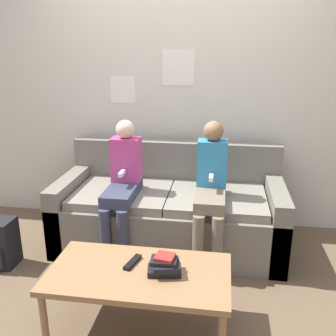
# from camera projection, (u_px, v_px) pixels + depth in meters

# --- Properties ---
(ground_plane) EXTENTS (10.00, 10.00, 0.00)m
(ground_plane) POSITION_uv_depth(u_px,v_px,m) (160.00, 277.00, 2.88)
(ground_plane) COLOR brown
(wall_back) EXTENTS (8.00, 0.06, 2.60)m
(wall_back) POSITION_uv_depth(u_px,v_px,m) (179.00, 90.00, 3.50)
(wall_back) COLOR beige
(wall_back) RESTS_ON ground_plane
(couch) EXTENTS (1.92, 0.87, 0.86)m
(couch) POSITION_uv_depth(u_px,v_px,m) (170.00, 212.00, 3.31)
(couch) COLOR #6B665B
(couch) RESTS_ON ground_plane
(coffee_table) EXTENTS (1.09, 0.57, 0.41)m
(coffee_table) POSITION_uv_depth(u_px,v_px,m) (139.00, 277.00, 2.25)
(coffee_table) COLOR #8E6642
(coffee_table) RESTS_ON ground_plane
(person_left) EXTENTS (0.24, 0.59, 1.12)m
(person_left) POSITION_uv_depth(u_px,v_px,m) (122.00, 183.00, 3.06)
(person_left) COLOR #33384C
(person_left) RESTS_ON ground_plane
(person_right) EXTENTS (0.24, 0.59, 1.13)m
(person_right) POSITION_uv_depth(u_px,v_px,m) (211.00, 187.00, 2.96)
(person_right) COLOR #756656
(person_right) RESTS_ON ground_plane
(tv_remote) EXTENTS (0.08, 0.17, 0.02)m
(tv_remote) POSITION_uv_depth(u_px,v_px,m) (133.00, 262.00, 2.31)
(tv_remote) COLOR black
(tv_remote) RESTS_ON coffee_table
(book_stack) EXTENTS (0.21, 0.17, 0.12)m
(book_stack) POSITION_uv_depth(u_px,v_px,m) (165.00, 266.00, 2.20)
(book_stack) COLOR black
(book_stack) RESTS_ON coffee_table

